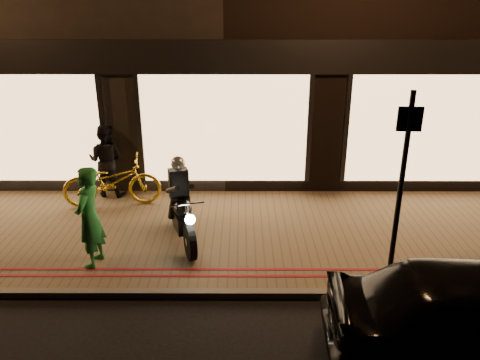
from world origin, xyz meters
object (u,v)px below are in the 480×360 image
object	(u,v)px
motorcycle	(182,210)
person_green	(89,217)
sign_post	(402,181)
bicycle_gold	(112,182)

from	to	relation	value
motorcycle	person_green	world-z (taller)	person_green
sign_post	bicycle_gold	xyz separation A→B (m)	(-5.08, 2.86, -1.14)
sign_post	person_green	distance (m)	4.89
motorcycle	bicycle_gold	world-z (taller)	motorcycle
motorcycle	person_green	bearing A→B (deg)	-166.71
sign_post	motorcycle	bearing A→B (deg)	159.20
motorcycle	bicycle_gold	bearing A→B (deg)	119.17
motorcycle	sign_post	world-z (taller)	sign_post
motorcycle	bicycle_gold	xyz separation A→B (m)	(-1.67, 1.56, -0.08)
bicycle_gold	person_green	size ratio (longest dim) A/B	1.19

